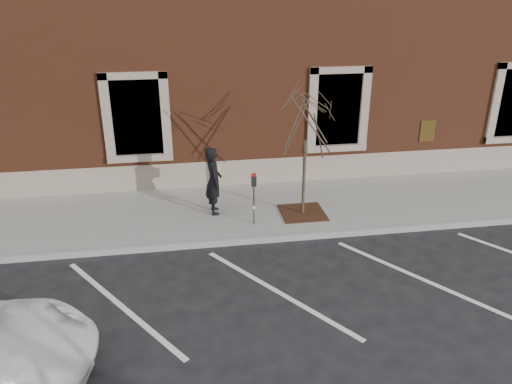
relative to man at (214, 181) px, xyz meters
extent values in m
plane|color=#28282B|center=(0.99, -1.59, -1.08)|extent=(120.00, 120.00, 0.00)
cube|color=#9D9A94|center=(0.99, 0.16, -1.00)|extent=(40.00, 3.50, 0.15)
cube|color=#9E9E99|center=(0.99, -1.64, -1.00)|extent=(40.00, 0.12, 0.15)
cube|color=brown|center=(0.99, 6.16, 2.92)|extent=(40.00, 8.50, 8.00)
cube|color=gray|center=(0.99, 1.94, -0.53)|extent=(40.00, 0.06, 0.80)
cube|color=black|center=(-2.01, 2.06, 1.32)|extent=(1.40, 0.30, 2.20)
cube|color=gray|center=(-2.01, 1.89, 0.12)|extent=(1.90, 0.20, 0.20)
cube|color=black|center=(3.99, 2.06, 1.32)|extent=(1.40, 0.30, 2.20)
cube|color=gray|center=(3.99, 1.89, 0.12)|extent=(1.90, 0.20, 0.20)
cube|color=gray|center=(9.99, 1.89, 0.12)|extent=(1.90, 0.20, 0.20)
imported|color=black|center=(0.00, 0.00, 0.00)|extent=(0.48, 0.70, 1.85)
cylinder|color=#595B60|center=(0.96, -0.86, -0.40)|extent=(0.05, 0.05, 1.06)
cube|color=black|center=(0.96, -0.86, 0.27)|extent=(0.13, 0.10, 0.27)
cube|color=red|center=(0.96, -0.86, 0.44)|extent=(0.12, 0.09, 0.06)
cube|color=white|center=(0.96, -0.90, -0.45)|extent=(0.05, 0.00, 0.07)
cube|color=#452316|center=(2.37, -0.45, -0.91)|extent=(1.19, 1.19, 0.03)
cylinder|color=#413627|center=(2.37, -0.45, 0.12)|extent=(0.08, 0.08, 2.09)
camera|label=1|loc=(-0.83, -12.43, 4.96)|focal=35.00mm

